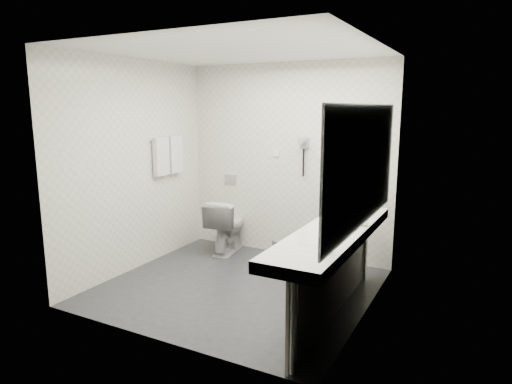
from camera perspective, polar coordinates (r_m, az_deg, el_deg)
The scene contains 31 objects.
floor at distance 5.01m, azimuth -2.37°, elevation -12.02°, with size 2.80×2.80×0.00m, color #27272B.
ceiling at distance 4.65m, azimuth -2.62°, elevation 17.69°, with size 2.80×2.80×0.00m, color silver.
wall_back at distance 5.82m, azimuth 3.97°, elevation 3.96°, with size 2.80×2.80×0.00m, color beige.
wall_front at distance 3.62m, azimuth -12.88°, elevation -0.52°, with size 2.80×2.80×0.00m, color beige.
wall_left at distance 5.50m, azimuth -15.23°, elevation 3.21°, with size 2.60×2.60×0.00m, color beige.
wall_right at distance 4.15m, azimuth 14.47°, elevation 0.85°, with size 2.60×2.60×0.00m, color beige.
vanity_counter at distance 4.13m, azimuth 9.80°, elevation -5.41°, with size 0.55×2.20×0.10m, color white.
vanity_panel at distance 4.27m, azimuth 9.94°, elevation -10.94°, with size 0.03×2.15×0.75m, color gray.
vanity_post_near at distance 3.37m, azimuth 4.74°, elevation -17.03°, with size 0.06×0.06×0.75m, color silver.
vanity_post_far at distance 5.20m, azimuth 13.81°, elevation -7.04°, with size 0.06×0.06×0.75m, color silver.
mirror at distance 3.93m, azimuth 13.71°, elevation 3.29°, with size 0.02×2.20×1.05m, color #B2BCC6.
basin_near at distance 3.54m, azimuth 6.52°, elevation -7.54°, with size 0.40×0.31×0.05m, color white.
basin_far at distance 4.73m, azimuth 12.26°, elevation -2.99°, with size 0.40×0.31×0.05m, color white.
faucet_near at distance 3.45m, azimuth 9.60°, elevation -6.54°, with size 0.04×0.04×0.15m, color silver.
faucet_far at distance 4.66m, azimuth 14.61°, elevation -2.15°, with size 0.04×0.04×0.15m, color silver.
soap_bottle_a at distance 4.07m, azimuth 11.15°, elevation -4.13°, with size 0.05×0.05×0.12m, color white.
soap_bottle_c at distance 4.13m, azimuth 11.04°, elevation -3.92°, with size 0.04×0.04×0.12m, color white.
glass_left at distance 4.28m, azimuth 13.76°, elevation -3.55°, with size 0.06×0.06×0.11m, color silver.
glass_right at distance 4.32m, azimuth 12.95°, elevation -3.42°, with size 0.06×0.06×0.11m, color silver.
toilet at distance 6.04m, azimuth -3.79°, elevation -4.33°, with size 0.41×0.72×0.73m, color white.
flush_plate at distance 6.23m, azimuth -3.29°, elevation 1.65°, with size 0.18×0.02×0.12m, color #B2B5BA.
pedal_bin at distance 5.57m, azimuth 3.25°, elevation -7.86°, with size 0.23×0.23×0.32m, color #B2B5BA.
bin_lid at distance 5.52m, azimuth 3.27°, elevation -6.20°, with size 0.23×0.23×0.01m, color #B2B5BA.
towel_rail at distance 5.85m, azimuth -11.34°, elevation 6.77°, with size 0.02×0.02×0.62m, color silver.
towel_near at distance 5.76m, azimuth -12.06°, elevation 4.48°, with size 0.07×0.24×0.48m, color silver.
towel_far at distance 5.97m, azimuth -10.34°, elevation 4.77°, with size 0.07×0.24×0.48m, color silver.
dryer_cradle at distance 5.67m, azimuth 6.21°, elevation 6.29°, with size 0.10×0.04×0.14m, color gray.
dryer_barrel at distance 5.60m, azimuth 5.95°, elevation 6.54°, with size 0.08×0.08×0.14m, color gray.
dryer_cord at distance 5.68m, azimuth 6.10°, elevation 3.76°, with size 0.02×0.02×0.35m, color black.
switch_plate_a at distance 5.86m, azimuth 2.59°, elevation 5.01°, with size 0.09×0.02×0.09m, color white.
switch_plate_b at distance 5.60m, azimuth 9.11°, elevation 4.61°, with size 0.09×0.02×0.09m, color white.
Camera 1 is at (2.32, -3.99, 1.95)m, focal length 31.19 mm.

